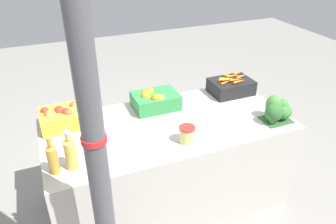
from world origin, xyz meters
The scene contains 10 objects.
ground_plane centered at (0.00, 0.00, 0.00)m, with size 10.00×10.00×0.00m, color gray.
market_table centered at (0.00, 0.00, 0.39)m, with size 1.88×0.90×0.79m, color #B7B2A8.
support_pole centered at (-0.66, -0.72, 1.15)m, with size 0.12×0.12×2.30m.
apple_crate centered at (-0.72, 0.27, 0.86)m, with size 0.37×0.27×0.16m.
orange_crate centered at (-0.01, 0.27, 0.86)m, with size 0.37×0.27×0.17m.
carrot_crate centered at (0.72, 0.27, 0.85)m, with size 0.37×0.27×0.17m.
broccoli_pile centered at (0.80, -0.27, 0.88)m, with size 0.24×0.20×0.20m.
juice_bottle_amber centered at (-0.86, -0.27, 0.89)m, with size 0.07×0.07×0.26m.
juice_bottle_golden centered at (-0.75, -0.27, 0.90)m, with size 0.08×0.08×0.27m.
pickle_jar centered at (0.03, -0.28, 0.85)m, with size 0.11×0.11×0.12m.
Camera 1 is at (-0.81, -1.98, 2.11)m, focal length 35.00 mm.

